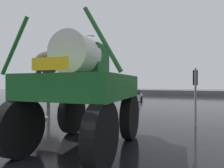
{
  "coord_description": "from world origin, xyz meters",
  "views": [
    {
      "loc": [
        3.85,
        -1.28,
        2.4
      ],
      "look_at": [
        0.74,
        7.35,
        2.35
      ],
      "focal_mm": 30.38,
      "sensor_mm": 36.0,
      "label": 1
    }
  ],
  "objects": [
    {
      "name": "traffic_signal_near_right",
      "position": [
        4.65,
        10.23,
        2.34
      ],
      "size": [
        0.24,
        0.54,
        3.22
      ],
      "color": "slate",
      "rests_on": "ground"
    },
    {
      "name": "roadside_barrier",
      "position": [
        0.0,
        38.87,
        0.45
      ],
      "size": [
        32.3,
        0.24,
        0.9
      ],
      "primitive_type": "cube",
      "color": "#59595B",
      "rests_on": "ground"
    },
    {
      "name": "ground_plane",
      "position": [
        0.0,
        18.0,
        0.0
      ],
      "size": [
        120.0,
        120.0,
        0.0
      ],
      "primitive_type": "plane",
      "color": "black"
    },
    {
      "name": "sedan_ahead",
      "position": [
        -2.06,
        23.01,
        0.71
      ],
      "size": [
        2.11,
        4.21,
        1.52
      ],
      "rotation": [
        0.0,
        0.0,
        1.5
      ],
      "color": "#B7B7BF",
      "rests_on": "ground"
    },
    {
      "name": "traffic_signal_near_left",
      "position": [
        -6.23,
        10.22,
        2.8
      ],
      "size": [
        0.24,
        0.54,
        3.83
      ],
      "color": "slate",
      "rests_on": "ground"
    },
    {
      "name": "bare_tree_left",
      "position": [
        -9.66,
        15.76,
        4.58
      ],
      "size": [
        2.82,
        2.82,
        5.84
      ],
      "color": "#473828",
      "rests_on": "ground"
    },
    {
      "name": "oversize_sprayer",
      "position": [
        0.41,
        5.02,
        2.15
      ],
      "size": [
        4.13,
        5.12,
        4.47
      ],
      "rotation": [
        0.0,
        0.0,
        1.58
      ],
      "color": "black",
      "rests_on": "ground"
    },
    {
      "name": "streetlight_far_left",
      "position": [
        -9.61,
        23.29,
        5.19
      ],
      "size": [
        2.09,
        0.24,
        9.41
      ],
      "color": "slate",
      "rests_on": "ground"
    }
  ]
}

